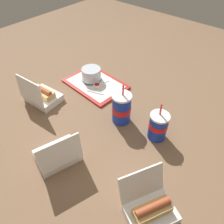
{
  "coord_description": "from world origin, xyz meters",
  "views": [
    {
      "loc": [
        -0.49,
        0.58,
        0.83
      ],
      "look_at": [
        0.04,
        -0.05,
        0.05
      ],
      "focal_mm": 35.0,
      "sensor_mm": 36.0,
      "label": 1
    }
  ],
  "objects_px": {
    "clamshell_hotdog_back": "(42,96)",
    "soda_cup_corner": "(158,126)",
    "clamshell_hotdog_corner": "(150,209)",
    "ketchup_cup": "(97,86)",
    "cake_container": "(91,75)",
    "food_tray": "(96,84)",
    "clamshell_hotdog_center": "(58,154)",
    "soda_cup_right": "(122,109)",
    "plastic_fork": "(95,92)"
  },
  "relations": [
    {
      "from": "food_tray",
      "to": "clamshell_hotdog_corner",
      "type": "height_order",
      "value": "clamshell_hotdog_corner"
    },
    {
      "from": "food_tray",
      "to": "clamshell_hotdog_center",
      "type": "bearing_deg",
      "value": 117.12
    },
    {
      "from": "clamshell_hotdog_center",
      "to": "clamshell_hotdog_corner",
      "type": "relative_size",
      "value": 0.94
    },
    {
      "from": "cake_container",
      "to": "soda_cup_corner",
      "type": "relative_size",
      "value": 0.61
    },
    {
      "from": "food_tray",
      "to": "clamshell_hotdog_back",
      "type": "distance_m",
      "value": 0.34
    },
    {
      "from": "clamshell_hotdog_center",
      "to": "cake_container",
      "type": "bearing_deg",
      "value": -59.72
    },
    {
      "from": "food_tray",
      "to": "clamshell_hotdog_center",
      "type": "distance_m",
      "value": 0.58
    },
    {
      "from": "food_tray",
      "to": "soda_cup_right",
      "type": "relative_size",
      "value": 1.71
    },
    {
      "from": "plastic_fork",
      "to": "soda_cup_corner",
      "type": "height_order",
      "value": "soda_cup_corner"
    },
    {
      "from": "cake_container",
      "to": "plastic_fork",
      "type": "relative_size",
      "value": 1.12
    },
    {
      "from": "food_tray",
      "to": "clamshell_hotdog_corner",
      "type": "distance_m",
      "value": 0.84
    },
    {
      "from": "food_tray",
      "to": "ketchup_cup",
      "type": "distance_m",
      "value": 0.05
    },
    {
      "from": "clamshell_hotdog_corner",
      "to": "ketchup_cup",
      "type": "bearing_deg",
      "value": -32.55
    },
    {
      "from": "ketchup_cup",
      "to": "soda_cup_right",
      "type": "xyz_separation_m",
      "value": [
        -0.29,
        0.11,
        0.06
      ]
    },
    {
      "from": "soda_cup_corner",
      "to": "soda_cup_right",
      "type": "xyz_separation_m",
      "value": [
        0.2,
        0.02,
        0.01
      ]
    },
    {
      "from": "clamshell_hotdog_center",
      "to": "soda_cup_right",
      "type": "relative_size",
      "value": 0.96
    },
    {
      "from": "clamshell_hotdog_center",
      "to": "plastic_fork",
      "type": "bearing_deg",
      "value": -66.05
    },
    {
      "from": "soda_cup_right",
      "to": "clamshell_hotdog_corner",
      "type": "bearing_deg",
      "value": 140.51
    },
    {
      "from": "soda_cup_right",
      "to": "ketchup_cup",
      "type": "bearing_deg",
      "value": -21.34
    },
    {
      "from": "ketchup_cup",
      "to": "clamshell_hotdog_back",
      "type": "distance_m",
      "value": 0.33
    },
    {
      "from": "ketchup_cup",
      "to": "soda_cup_corner",
      "type": "bearing_deg",
      "value": 169.8
    },
    {
      "from": "cake_container",
      "to": "soda_cup_right",
      "type": "relative_size",
      "value": 0.54
    },
    {
      "from": "clamshell_hotdog_back",
      "to": "clamshell_hotdog_corner",
      "type": "xyz_separation_m",
      "value": [
        -0.83,
        0.14,
        -0.0
      ]
    },
    {
      "from": "clamshell_hotdog_back",
      "to": "soda_cup_corner",
      "type": "bearing_deg",
      "value": -162.74
    },
    {
      "from": "clamshell_hotdog_back",
      "to": "soda_cup_corner",
      "type": "distance_m",
      "value": 0.68
    },
    {
      "from": "clamshell_hotdog_back",
      "to": "clamshell_hotdog_center",
      "type": "distance_m",
      "value": 0.43
    },
    {
      "from": "food_tray",
      "to": "cake_container",
      "type": "bearing_deg",
      "value": -14.32
    },
    {
      "from": "plastic_fork",
      "to": "clamshell_hotdog_center",
      "type": "distance_m",
      "value": 0.49
    },
    {
      "from": "cake_container",
      "to": "clamshell_hotdog_back",
      "type": "distance_m",
      "value": 0.33
    },
    {
      "from": "cake_container",
      "to": "soda_cup_corner",
      "type": "xyz_separation_m",
      "value": [
        -0.57,
        0.13,
        0.02
      ]
    },
    {
      "from": "clamshell_hotdog_corner",
      "to": "soda_cup_right",
      "type": "height_order",
      "value": "soda_cup_right"
    },
    {
      "from": "soda_cup_corner",
      "to": "ketchup_cup",
      "type": "bearing_deg",
      "value": -10.2
    },
    {
      "from": "soda_cup_corner",
      "to": "food_tray",
      "type": "bearing_deg",
      "value": -12.3
    },
    {
      "from": "soda_cup_right",
      "to": "cake_container",
      "type": "bearing_deg",
      "value": -22.11
    },
    {
      "from": "clamshell_hotdog_center",
      "to": "ketchup_cup",
      "type": "bearing_deg",
      "value": -65.3
    },
    {
      "from": "soda_cup_right",
      "to": "soda_cup_corner",
      "type": "bearing_deg",
      "value": -172.96
    },
    {
      "from": "clamshell_hotdog_back",
      "to": "clamshell_hotdog_center",
      "type": "relative_size",
      "value": 0.91
    },
    {
      "from": "plastic_fork",
      "to": "clamshell_hotdog_back",
      "type": "height_order",
      "value": "clamshell_hotdog_back"
    },
    {
      "from": "clamshell_hotdog_corner",
      "to": "soda_cup_corner",
      "type": "relative_size",
      "value": 1.14
    },
    {
      "from": "food_tray",
      "to": "clamshell_hotdog_corner",
      "type": "xyz_separation_m",
      "value": [
        -0.71,
        0.45,
        0.03
      ]
    },
    {
      "from": "clamshell_hotdog_back",
      "to": "cake_container",
      "type": "bearing_deg",
      "value": -103.5
    },
    {
      "from": "clamshell_hotdog_back",
      "to": "ketchup_cup",
      "type": "bearing_deg",
      "value": -119.2
    },
    {
      "from": "clamshell_hotdog_back",
      "to": "clamshell_hotdog_corner",
      "type": "relative_size",
      "value": 0.85
    },
    {
      "from": "plastic_fork",
      "to": "soda_cup_right",
      "type": "relative_size",
      "value": 0.48
    },
    {
      "from": "ketchup_cup",
      "to": "clamshell_hotdog_center",
      "type": "height_order",
      "value": "clamshell_hotdog_center"
    },
    {
      "from": "soda_cup_corner",
      "to": "clamshell_hotdog_corner",
      "type": "bearing_deg",
      "value": 118.37
    },
    {
      "from": "soda_cup_right",
      "to": "clamshell_hotdog_center",
      "type": "bearing_deg",
      "value": 80.67
    },
    {
      "from": "plastic_fork",
      "to": "soda_cup_right",
      "type": "height_order",
      "value": "soda_cup_right"
    },
    {
      "from": "clamshell_hotdog_back",
      "to": "clamshell_hotdog_corner",
      "type": "height_order",
      "value": "clamshell_hotdog_back"
    },
    {
      "from": "ketchup_cup",
      "to": "soda_cup_right",
      "type": "bearing_deg",
      "value": 158.66
    }
  ]
}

